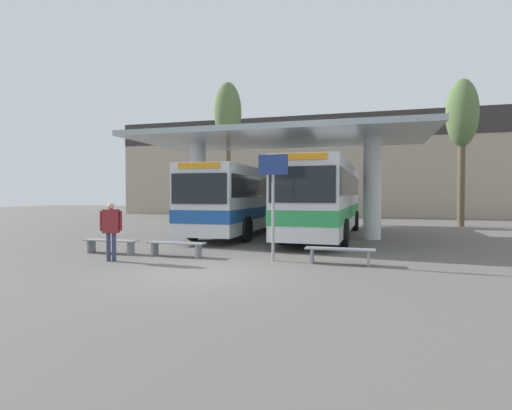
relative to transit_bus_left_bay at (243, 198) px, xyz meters
The scene contains 13 objects.
ground_plane 10.36m from the transit_bus_left_bay, 78.14° to the right, with size 100.00×100.00×0.00m, color #605B56.
townhouse_backdrop 17.04m from the transit_bus_left_bay, 82.78° to the left, with size 40.00×0.58×9.06m.
station_canopy 3.29m from the transit_bus_left_bay, 21.87° to the right, with size 13.43×6.89×4.80m.
transit_bus_left_bay is the anchor object (origin of this frame).
transit_bus_center_bay 4.17m from the transit_bus_left_bay, ahead, with size 2.90×12.43×3.40m.
waiting_bench_near_pillar 9.57m from the transit_bus_left_bay, 55.20° to the right, with size 1.98×0.44×0.46m.
waiting_bench_mid_platform 7.91m from the transit_bus_left_bay, 88.32° to the right, with size 1.94×0.44×0.46m.
waiting_bench_far_platform 8.21m from the transit_bus_left_bay, 105.97° to the right, with size 1.94×0.44×0.46m.
info_sign_platform 8.45m from the transit_bus_left_bay, 66.08° to the right, with size 0.90×0.09×3.19m.
pedestrian_waiting 9.22m from the transit_bus_left_bay, 97.68° to the right, with size 0.62×0.42×1.75m.
poplar_tree_behind_left 14.86m from the transit_bus_left_bay, 33.90° to the left, with size 1.89×1.89×9.09m.
poplar_tree_behind_right 10.57m from the transit_bus_left_bay, 115.05° to the left, with size 1.97×1.97×10.09m.
parked_car_street 13.69m from the transit_bus_left_bay, 91.33° to the left, with size 4.37×2.15×2.09m.
Camera 1 is at (4.12, -9.38, 2.02)m, focal length 28.00 mm.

